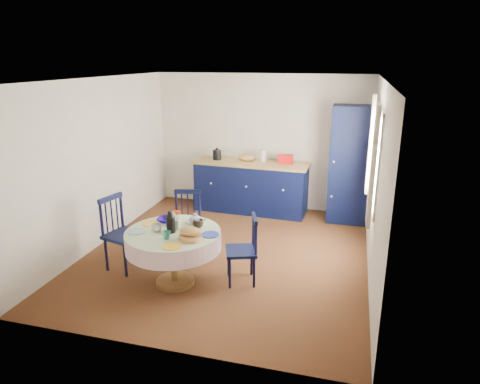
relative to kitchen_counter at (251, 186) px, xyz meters
The scene contains 17 objects.
floor 1.96m from the kitchen_counter, 86.97° to the right, with size 4.50×4.50×0.00m, color black.
ceiling 2.77m from the kitchen_counter, 86.97° to the right, with size 4.50×4.50×0.00m, color white.
wall_back 0.85m from the kitchen_counter, 73.93° to the left, with size 4.00×0.02×2.50m, color white.
wall_left 2.79m from the kitchen_counter, 134.98° to the right, with size 0.02×4.50×2.50m, color white.
wall_right 2.93m from the kitchen_counter, 42.14° to the right, with size 0.02×4.50×2.50m, color white.
window 2.80m from the kitchen_counter, 37.93° to the right, with size 0.10×1.74×1.45m.
kitchen_counter is the anchor object (origin of this frame).
pantry_cabinet 1.84m from the kitchen_counter, ahead, with size 0.71×0.52×2.02m.
dining_table 2.92m from the kitchen_counter, 95.70° to the right, with size 1.19×1.19×1.00m.
chair_left 2.91m from the kitchen_counter, 113.42° to the right, with size 0.53×0.55×1.01m.
chair_far 2.08m from the kitchen_counter, 102.87° to the right, with size 0.50×0.49×0.94m.
chair_right 2.68m from the kitchen_counter, 78.35° to the right, with size 0.49×0.50×0.89m.
mug_a 3.01m from the kitchen_counter, 99.42° to the right, with size 0.13×0.13×0.10m, color silver.
mug_b 3.15m from the kitchen_counter, 95.07° to the right, with size 0.10×0.10×0.10m, color #2B7B6B.
mug_c 2.71m from the kitchen_counter, 90.81° to the right, with size 0.13×0.13×0.11m, color black.
mug_d 2.56m from the kitchen_counter, 100.90° to the right, with size 0.10×0.10×0.10m, color silver.
cobalt_bowl 2.69m from the kitchen_counter, 101.12° to the right, with size 0.22×0.22×0.05m, color #130579.
Camera 1 is at (1.67, -5.51, 2.78)m, focal length 32.00 mm.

